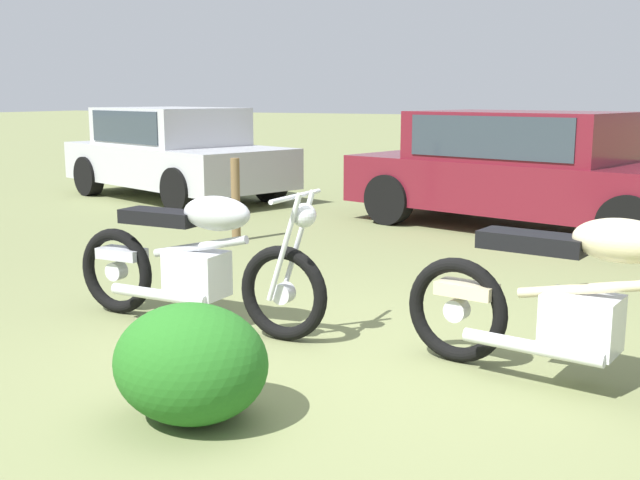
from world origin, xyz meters
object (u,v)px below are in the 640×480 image
fence_post_wooden (236,200)px  motorcycle_silver (197,260)px  motorcycle_cream (583,304)px  car_silver (173,148)px  shrub_low (191,363)px  car_burgundy (525,164)px

fence_post_wooden → motorcycle_silver: bearing=-62.0°
motorcycle_cream → car_silver: 8.96m
motorcycle_silver → fence_post_wooden: bearing=118.5°
car_silver → shrub_low: (5.33, -6.89, -0.50)m
motorcycle_silver → shrub_low: 1.63m
car_burgundy → shrub_low: 6.49m
motorcycle_silver → motorcycle_cream: (2.60, -0.02, 0.01)m
car_silver → car_burgundy: same height
motorcycle_cream → fence_post_wooden: bearing=154.2°
car_burgundy → fence_post_wooden: (-2.73, -2.25, -0.33)m
motorcycle_cream → car_silver: size_ratio=0.48×
car_silver → fence_post_wooden: (2.88, -2.67, -0.33)m
motorcycle_silver → car_burgundy: 5.28m
motorcycle_cream → shrub_low: bearing=-132.8°
car_silver → motorcycle_cream: bearing=-18.9°
motorcycle_silver → shrub_low: motorcycle_silver is taller
shrub_low → motorcycle_cream: bearing=38.0°
motorcycle_silver → car_silver: car_silver is taller
car_silver → car_burgundy: size_ratio=0.93×
car_silver → car_burgundy: (5.61, -0.42, 0.00)m
car_silver → car_burgundy: 5.62m
shrub_low → fence_post_wooden: (-2.45, 4.22, 0.17)m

